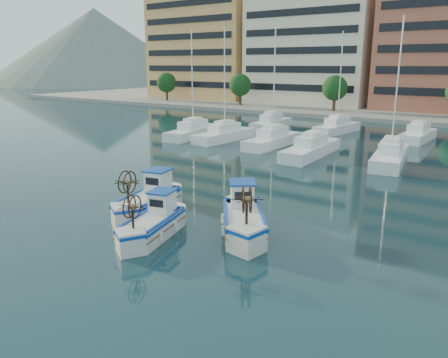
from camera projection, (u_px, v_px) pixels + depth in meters
ground at (193, 238)px, 20.48m from camera, size 300.00×300.00×0.00m
hill_west at (99, 83)px, 185.16m from camera, size 180.00×180.00×60.00m
yacht_marina at (342, 139)px, 44.11m from camera, size 40.44×22.88×11.50m
fishing_boat_a at (149, 199)px, 23.77m from camera, size 2.78×4.66×2.82m
fishing_boat_b at (153, 222)px, 20.58m from camera, size 2.59×4.18×2.53m
fishing_boat_c at (243, 217)px, 21.01m from camera, size 4.12×4.66×2.88m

